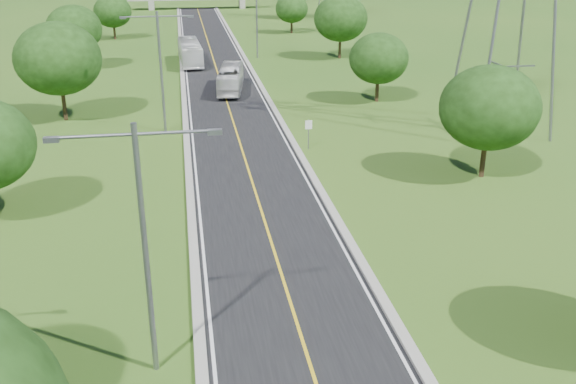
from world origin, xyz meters
name	(u,v)px	position (x,y,z in m)	size (l,w,h in m)	color
ground	(223,89)	(0.00, 60.00, 0.00)	(260.00, 260.00, 0.00)	#2A5518
road	(219,78)	(0.00, 66.00, 0.03)	(8.00, 150.00, 0.06)	black
curb_left	(183,78)	(-4.25, 66.00, 0.11)	(0.50, 150.00, 0.22)	gray
curb_right	(255,76)	(4.25, 66.00, 0.11)	(0.50, 150.00, 0.22)	gray
speed_limit_sign	(309,130)	(5.20, 37.98, 1.60)	(0.55, 0.09, 2.40)	slate
streetlight_near_left	(144,232)	(-6.00, 12.00, 5.94)	(5.90, 0.25, 10.00)	slate
streetlight_mid_left	(160,62)	(-6.00, 45.00, 5.94)	(5.90, 0.25, 10.00)	slate
streetlight_far_right	(257,13)	(6.00, 78.00, 5.94)	(5.90, 0.25, 10.00)	slate
tree_lc	(58,59)	(-15.00, 50.00, 5.58)	(7.56, 7.56, 8.79)	black
tree_ld	(74,29)	(-17.00, 74.00, 4.95)	(6.72, 6.72, 7.82)	black
tree_le	(112,11)	(-14.50, 98.00, 4.33)	(5.88, 5.88, 6.84)	black
tree_rb	(489,108)	(16.00, 30.00, 4.95)	(6.72, 6.72, 7.82)	black
tree_rc	(379,58)	(15.00, 52.00, 4.33)	(5.88, 5.88, 6.84)	black
tree_rd	(341,18)	(17.00, 76.00, 5.27)	(7.14, 7.14, 8.30)	black
tree_re	(292,9)	(14.50, 100.00, 4.02)	(5.46, 5.46, 6.35)	black
bus_outbound	(231,79)	(0.80, 58.70, 1.40)	(2.24, 9.59, 2.67)	silver
bus_inbound	(190,52)	(-3.09, 74.84, 1.58)	(2.55, 10.89, 3.03)	white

